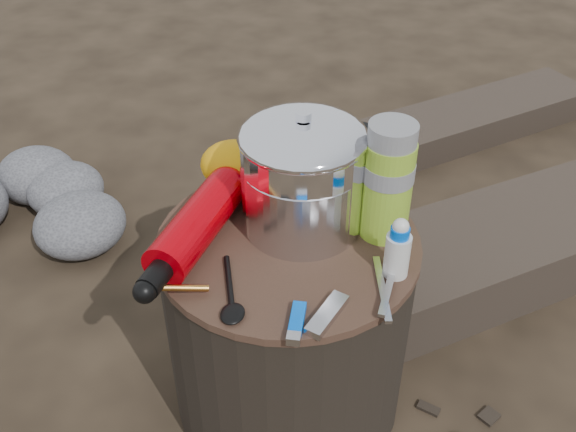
# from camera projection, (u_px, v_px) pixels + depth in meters

# --- Properties ---
(ground) EXTENTS (60.00, 60.00, 0.00)m
(ground) POSITION_uv_depth(u_px,v_px,m) (288.00, 393.00, 1.43)
(ground) COLOR #2F251A
(ground) RESTS_ON ground
(stump) EXTENTS (0.46, 0.46, 0.43)m
(stump) POSITION_uv_depth(u_px,v_px,m) (288.00, 324.00, 1.31)
(stump) COLOR black
(stump) RESTS_ON ground
(log_small) EXTENTS (1.10, 0.90, 0.10)m
(log_small) POSITION_uv_depth(u_px,v_px,m) (436.00, 131.00, 2.22)
(log_small) COLOR #322921
(log_small) RESTS_ON ground
(foil_windscreen) EXTENTS (0.21, 0.21, 0.13)m
(foil_windscreen) POSITION_uv_depth(u_px,v_px,m) (302.00, 196.00, 1.17)
(foil_windscreen) COLOR silver
(foil_windscreen) RESTS_ON stump
(camping_pot) EXTENTS (0.21, 0.21, 0.21)m
(camping_pot) POSITION_uv_depth(u_px,v_px,m) (303.00, 173.00, 1.15)
(camping_pot) COLOR white
(camping_pot) RESTS_ON stump
(fuel_bottle) EXTENTS (0.14, 0.33, 0.08)m
(fuel_bottle) POSITION_uv_depth(u_px,v_px,m) (197.00, 225.00, 1.15)
(fuel_bottle) COLOR #BD0009
(fuel_bottle) RESTS_ON stump
(thermos) EXTENTS (0.09, 0.09, 0.21)m
(thermos) POSITION_uv_depth(u_px,v_px,m) (388.00, 182.00, 1.13)
(thermos) COLOR #8CB82B
(thermos) RESTS_ON stump
(travel_mug) EXTENTS (0.08, 0.08, 0.13)m
(travel_mug) POSITION_uv_depth(u_px,v_px,m) (355.00, 163.00, 1.26)
(travel_mug) COLOR black
(travel_mug) RESTS_ON stump
(stuff_sack) EXTENTS (0.14, 0.11, 0.09)m
(stuff_sack) POSITION_uv_depth(u_px,v_px,m) (236.00, 165.00, 1.28)
(stuff_sack) COLOR orange
(stuff_sack) RESTS_ON stump
(food_pouch) EXTENTS (0.10, 0.04, 0.12)m
(food_pouch) POSITION_uv_depth(u_px,v_px,m) (290.00, 158.00, 1.27)
(food_pouch) COLOR navy
(food_pouch) RESTS_ON stump
(lighter) EXTENTS (0.02, 0.08, 0.01)m
(lighter) POSITION_uv_depth(u_px,v_px,m) (297.00, 319.00, 1.02)
(lighter) COLOR blue
(lighter) RESTS_ON stump
(multitool) EXTENTS (0.06, 0.10, 0.01)m
(multitool) POSITION_uv_depth(u_px,v_px,m) (327.00, 315.00, 1.02)
(multitool) COLOR #BCBCC1
(multitool) RESTS_ON stump
(pot_grabber) EXTENTS (0.04, 0.15, 0.01)m
(pot_grabber) POSITION_uv_depth(u_px,v_px,m) (382.00, 287.00, 1.07)
(pot_grabber) COLOR #BCBCC1
(pot_grabber) RESTS_ON stump
(spork) EXTENTS (0.07, 0.15, 0.01)m
(spork) POSITION_uv_depth(u_px,v_px,m) (229.00, 283.00, 1.08)
(spork) COLOR black
(spork) RESTS_ON stump
(squeeze_bottle) EXTENTS (0.04, 0.04, 0.10)m
(squeeze_bottle) POSITION_uv_depth(u_px,v_px,m) (398.00, 250.00, 1.08)
(squeeze_bottle) COLOR silver
(squeeze_bottle) RESTS_ON stump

